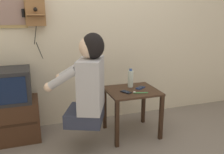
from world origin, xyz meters
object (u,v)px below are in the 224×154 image
at_px(framed_picture, 11,7).
at_px(cell_phone_spare, 140,88).
at_px(person, 89,82).
at_px(water_bottle, 131,79).
at_px(toothbrush, 140,93).
at_px(cell_phone_held, 126,92).
at_px(wall_phone_antique, 35,11).
at_px(television, 8,86).

bearing_deg(framed_picture, cell_phone_spare, -20.12).
distance_m(person, water_bottle, 0.64).
bearing_deg(toothbrush, cell_phone_held, 75.51).
distance_m(wall_phone_antique, framed_picture, 0.26).
xyz_separation_m(framed_picture, cell_phone_held, (1.14, -0.58, -0.91)).
xyz_separation_m(person, wall_phone_antique, (-0.44, 0.64, 0.68)).
bearing_deg(person, cell_phone_held, -54.57).
bearing_deg(wall_phone_antique, cell_phone_spare, -22.29).
bearing_deg(water_bottle, wall_phone_antique, 160.28).
bearing_deg(toothbrush, television, 86.87).
distance_m(person, wall_phone_antique, 1.03).
height_order(cell_phone_spare, toothbrush, toothbrush).
xyz_separation_m(cell_phone_held, water_bottle, (0.13, 0.18, 0.10)).
relative_size(person, cell_phone_held, 6.67).
bearing_deg(person, television, 82.97).
distance_m(television, toothbrush, 1.43).
bearing_deg(television, toothbrush, -17.59).
relative_size(wall_phone_antique, cell_phone_held, 5.32).
distance_m(framed_picture, water_bottle, 1.56).
bearing_deg(water_bottle, television, 172.38).
distance_m(television, water_bottle, 1.37).
relative_size(television, cell_phone_held, 3.42).
distance_m(person, television, 0.92).
distance_m(television, cell_phone_spare, 1.48).
height_order(television, wall_phone_antique, wall_phone_antique).
height_order(person, framed_picture, framed_picture).
bearing_deg(person, framed_picture, 68.51).
relative_size(framed_picture, water_bottle, 2.02).
xyz_separation_m(television, cell_phone_held, (1.23, -0.36, -0.09)).
bearing_deg(cell_phone_spare, person, -108.58).
height_order(person, television, person).
height_order(wall_phone_antique, water_bottle, wall_phone_antique).
height_order(water_bottle, toothbrush, water_bottle).
distance_m(person, toothbrush, 0.60).
bearing_deg(television, cell_phone_held, -16.27).
height_order(television, framed_picture, framed_picture).
xyz_separation_m(person, toothbrush, (0.57, 0.02, -0.18)).
relative_size(water_bottle, toothbrush, 1.37).
height_order(wall_phone_antique, cell_phone_held, wall_phone_antique).
relative_size(television, cell_phone_spare, 3.46).
relative_size(framed_picture, cell_phone_spare, 3.28).
bearing_deg(water_bottle, person, -154.22).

